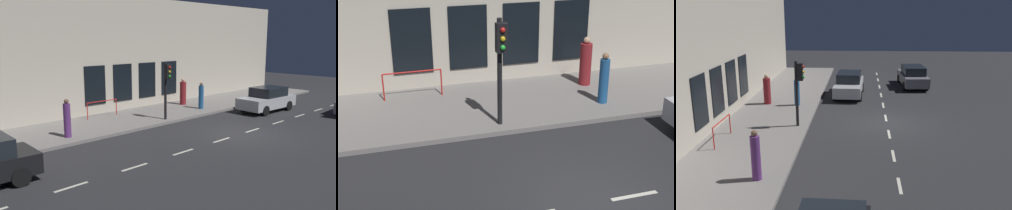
{
  "view_description": "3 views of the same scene",
  "coord_description": "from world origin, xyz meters",
  "views": [
    {
      "loc": [
        -9.99,
        14.6,
        4.74
      ],
      "look_at": [
        2.36,
        2.83,
        1.52
      ],
      "focal_mm": 38.13,
      "sensor_mm": 36.0,
      "label": 1
    },
    {
      "loc": [
        -8.08,
        4.61,
        6.11
      ],
      "look_at": [
        3.32,
        1.14,
        1.26
      ],
      "focal_mm": 50.11,
      "sensor_mm": 36.0,
      "label": 2
    },
    {
      "loc": [
        1.38,
        18.48,
        6.15
      ],
      "look_at": [
        2.13,
        2.54,
        1.7
      ],
      "focal_mm": 39.51,
      "sensor_mm": 36.0,
      "label": 3
    }
  ],
  "objects": [
    {
      "name": "ground_plane",
      "position": [
        0.0,
        0.0,
        0.0
      ],
      "size": [
        60.0,
        60.0,
        0.0
      ],
      "primitive_type": "plane",
      "color": "#28282B"
    },
    {
      "name": "sidewalk",
      "position": [
        6.25,
        0.0,
        0.07
      ],
      "size": [
        4.5,
        32.0,
        0.15
      ],
      "color": "gray",
      "rests_on": "ground"
    },
    {
      "name": "building_facade",
      "position": [
        8.8,
        0.0,
        3.66
      ],
      "size": [
        0.65,
        32.0,
        7.34
      ],
      "color": "beige",
      "rests_on": "ground"
    },
    {
      "name": "lane_centre_line",
      "position": [
        0.0,
        -1.0,
        0.0
      ],
      "size": [
        0.12,
        27.2,
        0.01
      ],
      "color": "beige",
      "rests_on": "ground"
    },
    {
      "name": "traffic_light",
      "position": [
        4.42,
        0.96,
        2.37
      ],
      "size": [
        0.49,
        0.32,
        3.26
      ],
      "color": "black",
      "rests_on": "sidewalk"
    },
    {
      "name": "parked_car_0",
      "position": [
        -2.48,
        -9.0,
        0.79
      ],
      "size": [
        1.98,
        4.38,
        1.58
      ],
      "rotation": [
        0.0,
        0.0,
        3.2
      ],
      "color": "slate",
      "rests_on": "ground"
    },
    {
      "name": "parked_car_2",
      "position": [
        2.19,
        -5.97,
        0.79
      ],
      "size": [
        2.01,
        4.35,
        1.58
      ],
      "rotation": [
        0.0,
        0.0,
        -0.05
      ],
      "color": "#B7B7BC",
      "rests_on": "ground"
    },
    {
      "name": "pedestrian_0",
      "position": [
        7.09,
        -3.11,
        0.98
      ],
      "size": [
        0.58,
        0.58,
        1.82
      ],
      "rotation": [
        0.0,
        0.0,
        4.28
      ],
      "color": "maroon",
      "rests_on": "sidewalk"
    },
    {
      "name": "pedestrian_1",
      "position": [
        5.22,
        -2.88,
        0.97
      ],
      "size": [
        0.34,
        0.34,
        1.75
      ],
      "rotation": [
        0.0,
        0.0,
        1.55
      ],
      "color": "#1E5189",
      "rests_on": "sidewalk"
    },
    {
      "name": "pedestrian_2",
      "position": [
        4.98,
        6.84,
        1.0
      ],
      "size": [
        0.39,
        0.39,
        1.82
      ],
      "rotation": [
        0.0,
        0.0,
        3.32
      ],
      "color": "#5B2D70",
      "rests_on": "sidewalk"
    },
    {
      "name": "red_railing",
      "position": [
        7.53,
        3.25,
        0.87
      ],
      "size": [
        0.05,
        2.05,
        0.97
      ],
      "color": "red",
      "rests_on": "sidewalk"
    }
  ]
}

